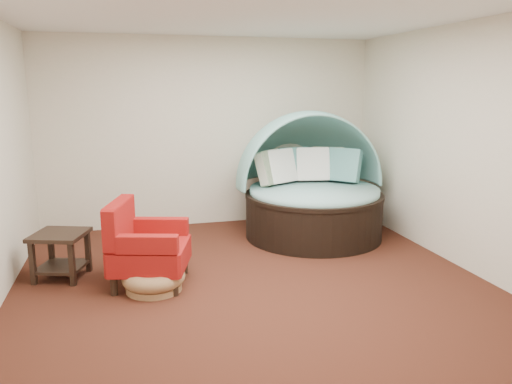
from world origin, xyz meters
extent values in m
plane|color=#441F13|center=(0.00, 0.00, 0.00)|extent=(5.00, 5.00, 0.00)
plane|color=beige|center=(0.00, 2.50, 1.40)|extent=(5.00, 0.00, 5.00)
plane|color=beige|center=(0.00, -2.50, 1.40)|extent=(5.00, 0.00, 5.00)
plane|color=beige|center=(2.50, 0.00, 1.40)|extent=(0.00, 5.00, 5.00)
plane|color=white|center=(0.00, 0.00, 2.80)|extent=(5.00, 5.00, 0.00)
cylinder|color=black|center=(1.26, 1.40, 0.29)|extent=(1.92, 1.92, 0.58)
cylinder|color=black|center=(1.26, 1.40, 0.60)|extent=(1.94, 1.94, 0.05)
cylinder|color=#9DD6D5|center=(1.26, 1.40, 0.64)|extent=(1.81, 1.81, 0.13)
cube|color=#345F39|center=(0.71, 1.74, 0.96)|extent=(0.54, 0.54, 0.51)
cube|color=white|center=(0.88, 1.78, 0.96)|extent=(0.56, 0.46, 0.51)
cube|color=#5CA09F|center=(1.13, 1.92, 0.96)|extent=(0.52, 0.34, 0.51)
cube|color=white|center=(1.40, 1.84, 0.96)|extent=(0.52, 0.35, 0.51)
cube|color=#345F39|center=(1.64, 1.85, 0.96)|extent=(0.56, 0.47, 0.51)
cube|color=#5CA09F|center=(1.81, 1.66, 0.96)|extent=(0.54, 0.54, 0.51)
cylinder|color=brown|center=(-1.04, 0.04, 0.03)|extent=(0.60, 0.60, 0.07)
torus|color=brown|center=(-1.04, 0.04, 0.14)|extent=(0.68, 0.68, 0.17)
cylinder|color=slate|center=(-1.04, 0.04, 0.12)|extent=(0.41, 0.41, 0.10)
cylinder|color=black|center=(-1.44, 0.01, 0.09)|extent=(0.09, 0.09, 0.19)
cylinder|color=black|center=(-1.27, 0.61, 0.09)|extent=(0.09, 0.09, 0.19)
cylinder|color=black|center=(-0.84, -0.16, 0.09)|extent=(0.09, 0.09, 0.19)
cylinder|color=black|center=(-0.67, 0.44, 0.09)|extent=(0.09, 0.09, 0.19)
cube|color=#961804|center=(-1.05, 0.22, 0.32)|extent=(0.96, 0.96, 0.27)
cube|color=#961804|center=(-1.35, 0.31, 0.68)|extent=(0.35, 0.79, 0.46)
cube|color=#961804|center=(-1.09, -0.11, 0.55)|extent=(0.63, 0.29, 0.19)
cube|color=#961804|center=(-0.91, 0.53, 0.55)|extent=(0.63, 0.29, 0.19)
cube|color=black|center=(-2.00, 0.65, 0.50)|extent=(0.68, 0.68, 0.04)
cube|color=black|center=(-2.00, 0.65, 0.13)|extent=(0.60, 0.60, 0.03)
cube|color=black|center=(-2.27, 0.51, 0.24)|extent=(0.07, 0.07, 0.47)
cube|color=black|center=(-2.14, 0.92, 0.24)|extent=(0.07, 0.07, 0.47)
cube|color=black|center=(-1.86, 0.38, 0.24)|extent=(0.07, 0.07, 0.47)
cube|color=black|center=(-1.73, 0.78, 0.24)|extent=(0.07, 0.07, 0.47)
camera|label=1|loc=(-1.25, -4.96, 2.09)|focal=35.00mm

